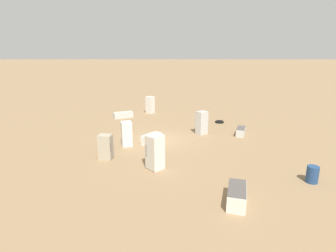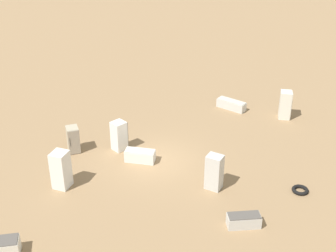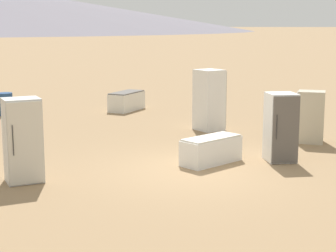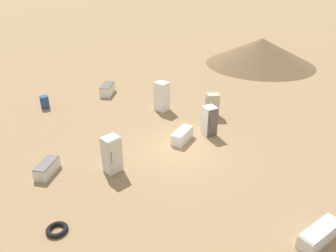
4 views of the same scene
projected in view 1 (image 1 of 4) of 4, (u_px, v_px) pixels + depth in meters
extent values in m
plane|color=#937551|center=(157.00, 139.00, 19.37)|extent=(1000.00, 1000.00, 0.00)
cube|color=silver|center=(241.00, 132.00, 20.42)|extent=(1.56, 1.06, 0.55)
cube|color=#56514C|center=(241.00, 128.00, 20.34)|extent=(1.50, 1.02, 0.04)
cube|color=white|center=(152.00, 139.00, 18.50)|extent=(1.65, 1.46, 0.61)
cube|color=beige|center=(151.00, 134.00, 18.41)|extent=(1.59, 1.40, 0.04)
cube|color=silver|center=(150.00, 105.00, 28.18)|extent=(0.99, 1.01, 1.78)
cube|color=beige|center=(152.00, 104.00, 28.46)|extent=(0.45, 0.62, 1.71)
cylinder|color=#2D2D2D|center=(154.00, 104.00, 28.31)|extent=(0.02, 0.02, 0.62)
cube|color=silver|center=(237.00, 196.00, 10.89)|extent=(1.83, 1.16, 0.69)
cube|color=#56514C|center=(237.00, 188.00, 10.79)|extent=(1.76, 1.12, 0.04)
cube|color=#B2A88E|center=(105.00, 147.00, 15.60)|extent=(0.70, 0.79, 1.48)
cube|color=gray|center=(112.00, 147.00, 15.56)|extent=(0.61, 0.10, 1.42)
cylinder|color=#2D2D2D|center=(111.00, 147.00, 15.32)|extent=(0.02, 0.02, 0.52)
cube|color=silver|center=(123.00, 115.00, 26.13)|extent=(1.42, 1.99, 0.56)
cube|color=beige|center=(123.00, 112.00, 26.05)|extent=(1.37, 1.91, 0.04)
cube|color=white|center=(155.00, 152.00, 14.16)|extent=(1.08, 1.08, 1.93)
cube|color=beige|center=(150.00, 154.00, 13.90)|extent=(0.57, 0.56, 1.85)
cylinder|color=#2D2D2D|center=(146.00, 151.00, 14.05)|extent=(0.02, 0.02, 0.67)
cube|color=white|center=(127.00, 134.00, 17.84)|extent=(0.88, 0.87, 1.69)
cube|color=#56514C|center=(126.00, 132.00, 18.18)|extent=(0.24, 0.63, 1.62)
cylinder|color=#2D2D2D|center=(129.00, 131.00, 18.25)|extent=(0.02, 0.02, 0.59)
cube|color=silver|center=(202.00, 123.00, 20.54)|extent=(0.95, 0.98, 1.81)
cube|color=beige|center=(199.00, 122.00, 20.80)|extent=(0.45, 0.61, 1.74)
cylinder|color=#2D2D2D|center=(201.00, 120.00, 20.95)|extent=(0.02, 0.02, 0.63)
torus|color=black|center=(219.00, 122.00, 24.23)|extent=(0.81, 0.81, 0.18)
cylinder|color=navy|center=(312.00, 174.00, 12.71)|extent=(0.56, 0.56, 0.83)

